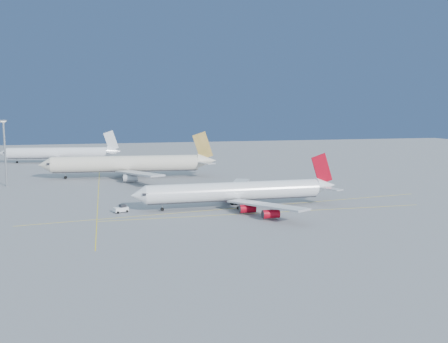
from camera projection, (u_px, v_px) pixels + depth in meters
ground at (238, 204)px, 146.45m from camera, size 500.00×500.00×0.00m
taxiway_lines at (185, 202)px, 149.14m from camera, size 118.86×140.00×0.02m
airliner_virgin at (239, 191)px, 140.88m from camera, size 60.03×54.05×14.84m
airliner_etihad at (130, 164)px, 198.64m from camera, size 70.03×64.46×18.27m
airliner_third at (61, 153)px, 250.45m from camera, size 60.41×55.19×16.23m
pushback_tug at (121, 209)px, 134.23m from camera, size 4.23×3.44×2.13m
light_mast at (5, 147)px, 175.93m from camera, size 2.04×2.04×23.59m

